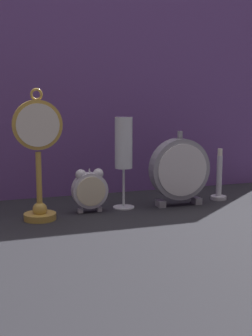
% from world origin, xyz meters
% --- Properties ---
extents(ground_plane, '(4.00, 4.00, 0.00)m').
position_xyz_m(ground_plane, '(0.00, 0.00, 0.00)').
color(ground_plane, '#232328').
extents(fabric_backdrop_drape, '(1.23, 0.01, 0.71)m').
position_xyz_m(fabric_backdrop_drape, '(0.00, 0.33, 0.36)').
color(fabric_backdrop_drape, '#6B478E').
rests_on(fabric_backdrop_drape, ground_plane).
extents(pocket_watch_on_stand, '(0.12, 0.08, 0.32)m').
position_xyz_m(pocket_watch_on_stand, '(-0.23, 0.08, 0.16)').
color(pocket_watch_on_stand, gold).
rests_on(pocket_watch_on_stand, ground_plane).
extents(alarm_clock_twin_bell, '(0.09, 0.03, 0.12)m').
position_xyz_m(alarm_clock_twin_bell, '(-0.09, 0.11, 0.06)').
color(alarm_clock_twin_bell, silver).
rests_on(alarm_clock_twin_bell, ground_plane).
extents(mantel_clock_silver, '(0.17, 0.04, 0.21)m').
position_xyz_m(mantel_clock_silver, '(0.16, 0.10, 0.10)').
color(mantel_clock_silver, gray).
rests_on(mantel_clock_silver, ground_plane).
extents(champagne_flute, '(0.06, 0.06, 0.25)m').
position_xyz_m(champagne_flute, '(0.01, 0.12, 0.16)').
color(champagne_flute, silver).
rests_on(champagne_flute, ground_plane).
extents(brass_candlestick, '(0.05, 0.05, 0.15)m').
position_xyz_m(brass_candlestick, '(0.31, 0.13, 0.05)').
color(brass_candlestick, silver).
rests_on(brass_candlestick, ground_plane).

